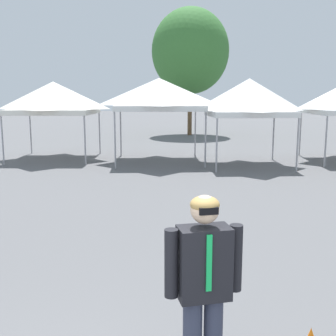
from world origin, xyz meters
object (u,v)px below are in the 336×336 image
canopy_tent_right_of_center (54,98)px  tree_behind_tents_left (190,51)px  person_foreground (204,284)px  canopy_tent_center (159,94)px  canopy_tent_far_left (249,97)px

canopy_tent_right_of_center → tree_behind_tents_left: size_ratio=0.41×
person_foreground → canopy_tent_right_of_center: bearing=111.2°
canopy_tent_center → tree_behind_tents_left: tree_behind_tents_left is taller
tree_behind_tents_left → canopy_tent_right_of_center: bearing=-118.4°
person_foreground → canopy_tent_far_left: bearing=79.2°
canopy_tent_right_of_center → tree_behind_tents_left: 12.42m
canopy_tent_right_of_center → person_foreground: bearing=-68.8°
tree_behind_tents_left → canopy_tent_center: bearing=-97.4°
canopy_tent_right_of_center → canopy_tent_center: size_ratio=0.91×
canopy_tent_right_of_center → canopy_tent_center: 4.33m
canopy_tent_far_left → tree_behind_tents_left: (-1.86, 12.11, 2.87)m
canopy_tent_center → canopy_tent_far_left: bearing=-15.0°
canopy_tent_center → person_foreground: canopy_tent_center is taller
person_foreground → tree_behind_tents_left: size_ratio=0.22×
person_foreground → tree_behind_tents_left: (0.45, 24.25, 4.34)m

